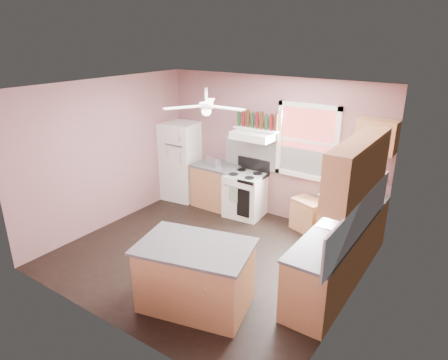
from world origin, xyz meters
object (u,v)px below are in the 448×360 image
Objects in this scene: toaster at (214,162)px; cart at (307,216)px; refrigerator at (181,161)px; island at (195,277)px; stove at (245,195)px.

cart is (2.00, 0.12, -0.72)m from toaster.
cart is (2.90, 0.09, -0.56)m from refrigerator.
island is (1.65, -2.72, -0.56)m from toaster.
toaster reaches higher than cart.
toaster is 0.20× the size of island.
refrigerator is 1.94× the size of stove.
toaster is at bearing -157.30° from cart.
toaster is 0.51× the size of cart.
refrigerator is 0.91m from toaster.
stove is at bearing -7.84° from refrigerator.
stove is 0.63× the size of island.
refrigerator reaches higher than stove.
toaster is (0.90, -0.03, 0.16)m from refrigerator.
refrigerator is at bearing 118.74° from island.
refrigerator reaches higher than cart.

